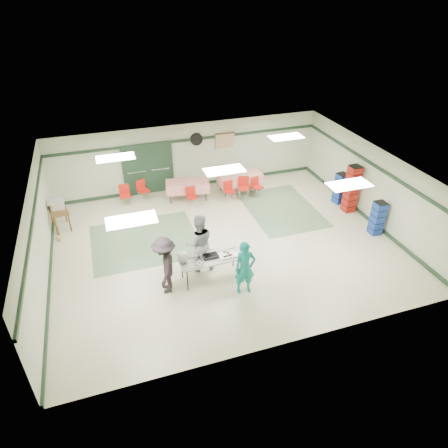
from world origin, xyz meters
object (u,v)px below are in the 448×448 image
object	(u,v)px
crate_stack_blue_b	(377,218)
volunteer_teal	(245,268)
volunteer_dark	(165,265)
dining_table_a	(240,178)
chair_c	(256,185)
chair_loose_a	(142,188)
volunteer_grey	(199,243)
chair_b	(229,189)
dining_table_b	(188,186)
chair_d	(191,195)
office_printer	(57,204)
serving_table	(211,258)
printer_table	(59,213)
crate_stack_blue_a	(340,188)
chair_loose_b	(125,193)
crate_stack_red	(351,189)
broom	(55,221)
chair_a	(244,185)

from	to	relation	value
crate_stack_blue_b	volunteer_teal	bearing A→B (deg)	-165.74
volunteer_dark	dining_table_a	size ratio (longest dim) A/B	0.99
chair_c	volunteer_dark	bearing A→B (deg)	-153.41
chair_loose_a	volunteer_dark	bearing A→B (deg)	-116.82
volunteer_grey	chair_b	bearing A→B (deg)	-115.27
volunteer_dark	dining_table_b	distance (m)	5.43
chair_d	office_printer	size ratio (longest dim) A/B	1.77
volunteer_dark	chair_c	world-z (taller)	volunteer_dark
volunteer_teal	dining_table_a	size ratio (longest dim) A/B	0.91
chair_c	chair_d	bearing A→B (deg)	161.79
volunteer_dark	crate_stack_blue_b	distance (m)	7.45
serving_table	printer_table	xyz separation A→B (m)	(-4.23, 4.26, -0.08)
volunteer_teal	office_printer	world-z (taller)	volunteer_teal
serving_table	crate_stack_blue_a	distance (m)	6.70
crate_stack_blue_a	chair_b	bearing A→B (deg)	158.76
printer_table	chair_loose_b	bearing A→B (deg)	10.31
crate_stack_blue_a	office_printer	distance (m)	10.42
chair_loose_b	chair_loose_a	bearing A→B (deg)	15.99
volunteer_teal	crate_stack_blue_b	size ratio (longest dim) A/B	1.34
crate_stack_blue_b	printer_table	xyz separation A→B (m)	(-10.30, 3.74, 0.03)
chair_d	serving_table	bearing A→B (deg)	-97.58
serving_table	volunteer_grey	distance (m)	0.64
chair_d	crate_stack_blue_a	bearing A→B (deg)	-16.58
serving_table	volunteer_teal	size ratio (longest dim) A/B	1.16
volunteer_teal	volunteer_grey	size ratio (longest dim) A/B	0.88
crate_stack_red	broom	distance (m)	10.48
chair_c	crate_stack_blue_a	world-z (taller)	crate_stack_blue_a
volunteer_grey	crate_stack_red	bearing A→B (deg)	-160.59
volunteer_grey	crate_stack_red	xyz separation A→B (m)	(6.26, 1.59, -0.01)
chair_a	chair_c	world-z (taller)	chair_a
crate_stack_blue_a	dining_table_b	bearing A→B (deg)	158.96
chair_b	crate_stack_red	bearing A→B (deg)	-33.60
volunteer_grey	chair_b	distance (m)	4.46
serving_table	office_printer	distance (m)	6.10
crate_stack_blue_b	chair_loose_a	bearing A→B (deg)	145.83
volunteer_teal	chair_b	xyz separation A→B (m)	(1.33, 5.24, -0.33)
volunteer_teal	volunteer_grey	xyz separation A→B (m)	(-0.92, 1.41, 0.11)
serving_table	volunteer_dark	size ratio (longest dim) A/B	1.08
dining_table_a	dining_table_b	distance (m)	2.20
dining_table_a	office_printer	world-z (taller)	office_printer
serving_table	chair_b	xyz separation A→B (m)	(2.05, 4.40, -0.23)
chair_a	chair_b	world-z (taller)	chair_a
chair_loose_a	chair_d	bearing A→B (deg)	-56.77
dining_table_a	crate_stack_blue_a	xyz separation A→B (m)	(3.34, -2.13, 0.05)
chair_c	dining_table_b	bearing A→B (deg)	149.71
office_printer	chair_loose_a	bearing A→B (deg)	16.26
chair_a	crate_stack_blue_b	world-z (taller)	crate_stack_blue_b
crate_stack_red	broom	xyz separation A→B (m)	(-10.38, 1.41, -0.21)
dining_table_b	office_printer	xyz separation A→B (m)	(-4.76, -0.59, 0.35)
crate_stack_blue_a	crate_stack_red	size ratio (longest dim) A/B	0.67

